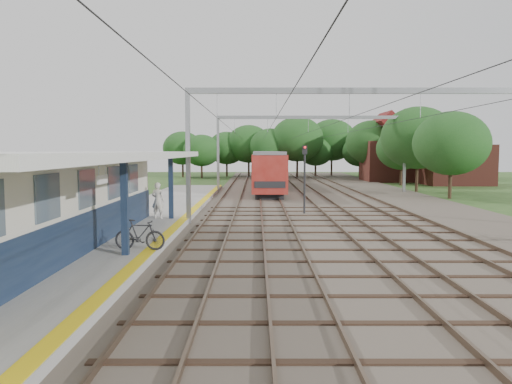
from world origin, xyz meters
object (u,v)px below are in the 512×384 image
object	(u,v)px
person	(158,200)
signal_post	(305,172)
train	(266,167)
bicycle	(140,235)

from	to	relation	value
person	signal_post	bearing A→B (deg)	-138.68
person	train	xyz separation A→B (m)	(6.08, 29.04, 0.77)
person	signal_post	size ratio (longest dim) A/B	0.45
signal_post	train	bearing A→B (deg)	103.44
train	person	bearing A→B (deg)	-101.83
bicycle	train	xyz separation A→B (m)	(5.10, 37.25, 1.16)
person	bicycle	world-z (taller)	person
bicycle	person	bearing A→B (deg)	12.36
bicycle	train	world-z (taller)	train
person	bicycle	distance (m)	8.28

